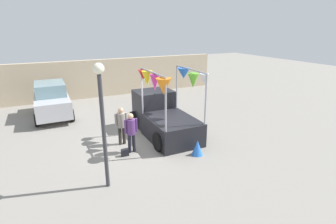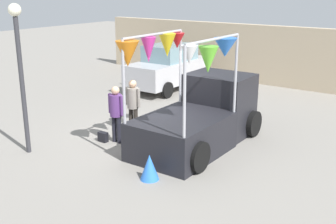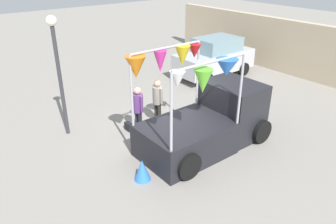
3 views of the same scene
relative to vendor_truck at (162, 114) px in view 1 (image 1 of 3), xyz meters
The scene contains 9 objects.
ground_plane 1.67m from the vendor_truck, 153.64° to the right, with size 60.00×60.00×0.00m, color gray.
vendor_truck is the anchor object (origin of this frame).
parked_car 6.52m from the vendor_truck, 133.41° to the left, with size 1.88×4.00×1.88m.
person_customer 2.36m from the vendor_truck, 145.26° to the right, with size 0.53×0.34×1.62m.
person_vendor 2.13m from the vendor_truck, 167.55° to the right, with size 0.53×0.34×1.62m.
handbag 2.87m from the vendor_truck, 145.99° to the right, with size 0.28×0.16×0.28m, color black.
street_lamp 4.96m from the vendor_truck, 135.99° to the right, with size 0.32×0.32×3.85m.
brick_boundary_wall 8.11m from the vendor_truck, 98.93° to the left, with size 18.00×0.36×2.60m, color tan.
folded_kite_bundle_azure 2.78m from the vendor_truck, 84.27° to the right, with size 0.44×0.44×0.60m, color blue.
Camera 1 is at (-3.52, -9.86, 4.79)m, focal length 28.00 mm.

